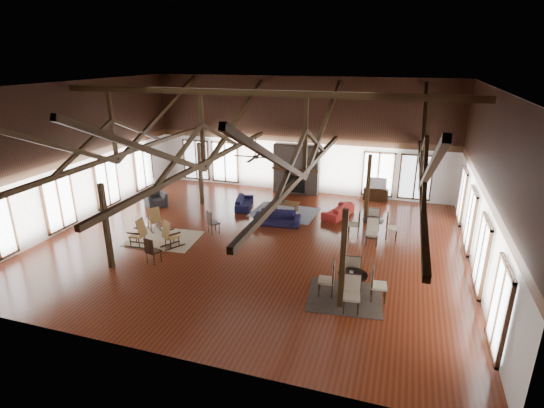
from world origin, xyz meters
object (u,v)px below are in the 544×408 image
(sofa_orange, at_px, (338,210))
(tv_console, at_px, (376,194))
(armchair, at_px, (155,200))
(cafe_table_far, at_px, (373,225))
(cafe_table_near, at_px, (352,281))
(sofa_navy_front, at_px, (277,218))
(sofa_navy_left, at_px, (244,202))
(coffee_table, at_px, (286,204))

(sofa_orange, distance_m, tv_console, 3.27)
(armchair, distance_m, cafe_table_far, 10.44)
(cafe_table_near, height_order, tv_console, cafe_table_near)
(tv_console, bearing_deg, cafe_table_far, -86.93)
(sofa_navy_front, relative_size, sofa_navy_left, 1.11)
(cafe_table_far, bearing_deg, armchair, 177.05)
(cafe_table_far, xyz_separation_m, tv_console, (-0.26, 4.82, -0.21))
(armchair, bearing_deg, cafe_table_near, -80.85)
(sofa_navy_front, xyz_separation_m, cafe_table_near, (3.88, -4.94, 0.25))
(sofa_navy_front, relative_size, sofa_orange, 1.03)
(sofa_orange, bearing_deg, coffee_table, -68.08)
(sofa_navy_left, height_order, sofa_orange, sofa_orange)
(coffee_table, height_order, armchair, armchair)
(armchair, bearing_deg, coffee_table, -42.70)
(sofa_orange, bearing_deg, cafe_table_far, 59.68)
(coffee_table, distance_m, cafe_table_far, 4.49)
(cafe_table_far, relative_size, tv_console, 1.63)
(coffee_table, relative_size, armchair, 1.25)
(sofa_navy_front, xyz_separation_m, sofa_orange, (2.38, 1.77, -0.01))
(sofa_orange, relative_size, armchair, 1.96)
(sofa_navy_front, bearing_deg, sofa_navy_left, 136.14)
(cafe_table_near, bearing_deg, sofa_navy_left, 132.85)
(coffee_table, height_order, cafe_table_far, cafe_table_far)
(sofa_navy_left, xyz_separation_m, cafe_table_near, (6.05, -6.52, 0.28))
(sofa_orange, height_order, tv_console, tv_console)
(sofa_navy_front, height_order, armchair, armchair)
(sofa_navy_front, height_order, cafe_table_near, cafe_table_near)
(sofa_navy_left, xyz_separation_m, coffee_table, (2.09, 0.01, 0.15))
(sofa_navy_left, relative_size, cafe_table_near, 0.84)
(sofa_orange, xyz_separation_m, cafe_table_near, (1.51, -6.71, 0.26))
(sofa_navy_left, bearing_deg, sofa_navy_front, -139.35)
(sofa_navy_front, xyz_separation_m, sofa_navy_left, (-2.16, 1.58, -0.03))
(armchair, height_order, tv_console, armchair)
(sofa_orange, xyz_separation_m, tv_console, (1.44, 2.94, 0.02))
(tv_console, bearing_deg, coffee_table, -141.28)
(coffee_table, xyz_separation_m, armchair, (-6.28, -1.16, -0.09))
(sofa_navy_front, distance_m, cafe_table_far, 4.08)
(sofa_navy_front, height_order, sofa_navy_left, sofa_navy_front)
(cafe_table_near, bearing_deg, tv_console, 90.41)
(armchair, height_order, cafe_table_far, cafe_table_far)
(sofa_navy_left, bearing_deg, tv_console, -75.58)
(cafe_table_near, distance_m, tv_console, 9.65)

